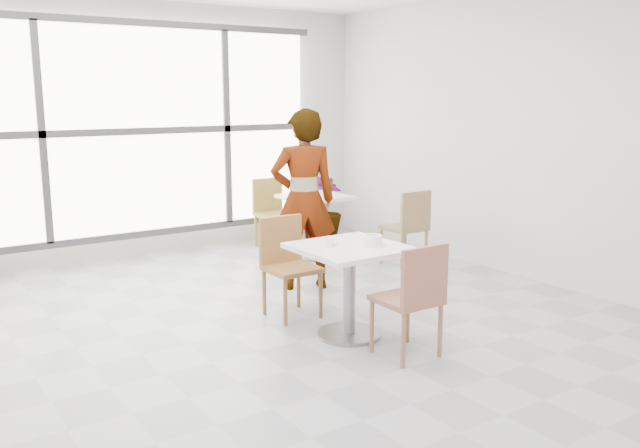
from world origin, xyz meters
TOP-DOWN VIEW (x-y plane):
  - floor at (0.00, 0.00)m, footprint 7.00×7.00m
  - wall_back at (0.00, 3.50)m, footprint 6.00×0.00m
  - wall_right at (3.00, 0.00)m, footprint 0.00×7.00m
  - window at (0.00, 3.44)m, footprint 4.60×0.07m
  - main_table at (0.41, -0.12)m, footprint 0.80×0.80m
  - chair_near at (0.52, -0.75)m, footprint 0.42×0.42m
  - chair_far at (0.28, 0.64)m, footprint 0.42×0.42m
  - oatmeal_bowl at (0.57, -0.20)m, footprint 0.21×0.21m
  - coffee_cup at (0.26, -0.04)m, footprint 0.16×0.13m
  - person at (0.85, 1.24)m, footprint 0.76×0.64m
  - bg_table_right at (1.64, 2.23)m, footprint 0.70×0.70m
  - bg_chair_right_near at (2.29, 1.29)m, footprint 0.42×0.42m
  - bg_chair_right_far at (1.51, 3.02)m, footprint 0.42×0.42m
  - plant_right at (2.29, 2.99)m, footprint 0.54×0.54m

SIDE VIEW (x-z plane):
  - floor at x=0.00m, z-range 0.00..0.00m
  - plant_right at x=2.29m, z-range 0.00..0.86m
  - bg_table_right at x=1.64m, z-range 0.11..0.86m
  - chair_near at x=0.52m, z-range 0.07..0.94m
  - chair_far at x=0.28m, z-range 0.07..0.94m
  - bg_chair_right_near at x=2.29m, z-range 0.07..0.94m
  - bg_chair_right_far at x=1.51m, z-range 0.07..0.94m
  - main_table at x=0.41m, z-range 0.15..0.90m
  - coffee_cup at x=0.26m, z-range 0.75..0.81m
  - oatmeal_bowl at x=0.57m, z-range 0.75..0.84m
  - person at x=0.85m, z-range 0.00..1.79m
  - window at x=0.00m, z-range 0.24..2.76m
  - wall_back at x=0.00m, z-range -1.50..4.50m
  - wall_right at x=3.00m, z-range -2.00..5.00m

